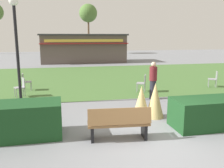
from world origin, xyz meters
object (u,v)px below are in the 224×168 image
object	(u,v)px
park_bench	(119,123)
lamppost_mid	(16,39)
cafe_chair_center	(143,82)
parked_car_west_slot	(59,52)
tree_right_bg	(88,14)
cafe_chair_east	(25,80)
person_strolling	(153,80)
parked_car_center_slot	(93,51)
cafe_chair_west	(214,78)
food_kiosk	(83,48)
cafe_chair_north	(21,86)

from	to	relation	value
park_bench	lamppost_mid	bearing A→B (deg)	126.56
park_bench	cafe_chair_center	size ratio (longest dim) A/B	1.95
parked_car_west_slot	tree_right_bg	size ratio (longest dim) A/B	0.56
cafe_chair_east	person_strolling	bearing A→B (deg)	-27.21
parked_car_west_slot	parked_car_center_slot	distance (m)	4.82
lamppost_mid	cafe_chair_west	size ratio (longest dim) A/B	4.85
cafe_chair_west	cafe_chair_center	size ratio (longest dim) A/B	1.00
cafe_chair_west	parked_car_center_slot	bearing A→B (deg)	99.46
food_kiosk	parked_car_center_slot	distance (m)	8.07
park_bench	cafe_chair_center	bearing A→B (deg)	64.50
park_bench	cafe_chair_north	world-z (taller)	park_bench
cafe_chair_east	cafe_chair_north	world-z (taller)	same
food_kiosk	cafe_chair_west	bearing A→B (deg)	-68.27
lamppost_mid	person_strolling	xyz separation A→B (m)	(5.72, -0.32, -1.85)
food_kiosk	person_strolling	bearing A→B (deg)	-84.56
park_bench	cafe_chair_west	bearing A→B (deg)	39.53
tree_right_bg	parked_car_west_slot	bearing A→B (deg)	-135.99
food_kiosk	cafe_chair_north	distance (m)	15.36
lamppost_mid	cafe_chair_east	xyz separation A→B (m)	(-0.17, 2.70, -2.18)
cafe_chair_center	tree_right_bg	world-z (taller)	tree_right_bg
food_kiosk	tree_right_bg	distance (m)	13.32
lamppost_mid	person_strolling	size ratio (longest dim) A/B	2.56
park_bench	cafe_chair_north	distance (m)	6.53
food_kiosk	parked_car_west_slot	world-z (taller)	food_kiosk
tree_right_bg	food_kiosk	bearing A→B (deg)	-99.31
cafe_chair_west	park_bench	bearing A→B (deg)	-140.47
cafe_chair_north	cafe_chair_center	bearing A→B (deg)	-2.49
park_bench	cafe_chair_center	xyz separation A→B (m)	(2.56, 5.36, 0.05)
park_bench	parked_car_center_slot	size ratio (longest dim) A/B	0.40
park_bench	tree_right_bg	size ratio (longest dim) A/B	0.23
cafe_chair_center	parked_car_center_slot	world-z (taller)	parked_car_center_slot
cafe_chair_north	person_strolling	world-z (taller)	person_strolling
parked_car_west_slot	park_bench	bearing A→B (deg)	-86.48
cafe_chair_west	cafe_chair_north	bearing A→B (deg)	-179.86
lamppost_mid	tree_right_bg	distance (m)	29.22
lamppost_mid	cafe_chair_north	xyz separation A→B (m)	(-0.16, 1.33, -2.18)
cafe_chair_center	parked_car_west_slot	xyz separation A→B (m)	(-4.28, 22.70, 0.12)
cafe_chair_center	tree_right_bg	bearing A→B (deg)	89.07
lamppost_mid	person_strolling	world-z (taller)	lamppost_mid
cafe_chair_east	parked_car_west_slot	world-z (taller)	parked_car_west_slot
park_bench	cafe_chair_east	xyz separation A→B (m)	(-3.35, 6.99, 0.05)
lamppost_mid	food_kiosk	xyz separation A→B (m)	(4.16, 16.04, -1.19)
lamppost_mid	parked_car_west_slot	world-z (taller)	lamppost_mid
cafe_chair_north	parked_car_center_slot	distance (m)	23.35
cafe_chair_north	person_strolling	bearing A→B (deg)	-15.72
lamppost_mid	food_kiosk	distance (m)	16.61
cafe_chair_center	parked_car_west_slot	bearing A→B (deg)	100.68
tree_right_bg	park_bench	bearing A→B (deg)	-95.25
parked_car_center_slot	cafe_chair_west	bearing A→B (deg)	-80.54
cafe_chair_center	tree_right_bg	xyz separation A→B (m)	(0.44, 27.27, 5.69)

